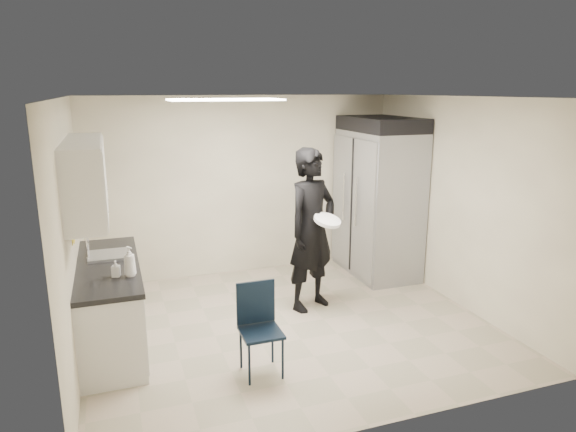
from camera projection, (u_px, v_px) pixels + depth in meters
name	position (u px, v px, depth m)	size (l,w,h in m)	color
floor	(289.00, 325.00, 6.01)	(4.50, 4.50, 0.00)	tan
ceiling	(289.00, 97.00, 5.38)	(4.50, 4.50, 0.00)	white
back_wall	(244.00, 186.00, 7.53)	(4.50, 4.50, 0.00)	beige
left_wall	(71.00, 236.00, 4.97)	(4.00, 4.00, 0.00)	beige
right_wall	(459.00, 203.00, 6.41)	(4.00, 4.00, 0.00)	beige
ceiling_panel	(225.00, 100.00, 5.56)	(1.20, 0.60, 0.02)	white
lower_counter	(111.00, 306.00, 5.46)	(0.60, 1.90, 0.86)	silver
countertop	(107.00, 266.00, 5.35)	(0.64, 1.95, 0.05)	black
sink	(109.00, 260.00, 5.59)	(0.42, 0.40, 0.14)	gray
faucet	(88.00, 249.00, 5.49)	(0.02, 0.02, 0.24)	silver
upper_cabinets	(86.00, 178.00, 5.09)	(0.35, 1.80, 0.75)	silver
towel_dispenser	(84.00, 180.00, 6.17)	(0.22, 0.30, 0.35)	black
notice_sticker_left	(73.00, 241.00, 5.09)	(0.00, 0.12, 0.07)	yellow
notice_sticker_right	(74.00, 239.00, 5.28)	(0.00, 0.12, 0.07)	yellow
commercial_fridge	(378.00, 204.00, 7.51)	(0.80, 1.35, 2.10)	gray
fridge_compressor	(381.00, 124.00, 7.23)	(0.80, 1.35, 0.20)	black
folding_chair	(261.00, 333.00, 4.88)	(0.38, 0.38, 0.86)	black
man_tuxedo	(312.00, 230.00, 6.28)	(0.74, 0.49, 2.01)	black
bucket_lid	(327.00, 220.00, 6.06)	(0.33, 0.33, 0.04)	silver
soap_bottle_a	(130.00, 261.00, 4.97)	(0.12, 0.12, 0.30)	silver
soap_bottle_b	(116.00, 269.00, 4.97)	(0.07, 0.08, 0.16)	#A0A3AC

